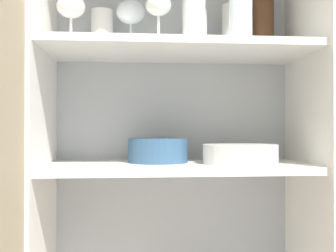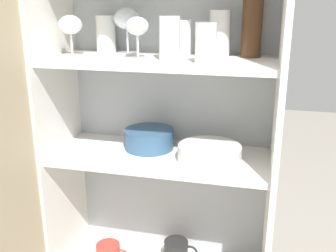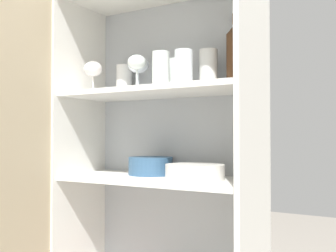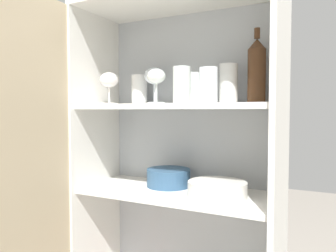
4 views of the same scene
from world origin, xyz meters
name	(u,v)px [view 1 (image 1 of 4)]	position (x,y,z in m)	size (l,w,h in m)	color
cupboard_back_panel	(173,180)	(0.00, 0.31, 0.76)	(0.76, 0.02, 1.53)	#B2B7BC
cupboard_side_left	(42,189)	(-0.37, 0.15, 0.76)	(0.02, 0.33, 1.53)	white
cupboard_side_right	(308,185)	(0.37, 0.15, 0.76)	(0.02, 0.33, 1.53)	white
shelf_board_middle	(179,167)	(0.00, 0.15, 0.82)	(0.73, 0.30, 0.02)	white
shelf_board_upper	(179,51)	(0.00, 0.15, 1.15)	(0.73, 0.30, 0.02)	white
tumbler_glass_0	(240,20)	(0.16, 0.07, 1.21)	(0.06, 0.06, 0.12)	white
tumbler_glass_1	(233,30)	(0.18, 0.23, 1.23)	(0.07, 0.07, 0.15)	white
tumbler_glass_2	(196,31)	(0.06, 0.20, 1.22)	(0.06, 0.06, 0.12)	white
tumbler_glass_3	(194,21)	(0.04, 0.12, 1.22)	(0.06, 0.06, 0.13)	white
tumbler_glass_4	(102,32)	(-0.22, 0.25, 1.22)	(0.07, 0.07, 0.13)	white
wine_glass_0	(71,10)	(-0.29, 0.13, 1.25)	(0.08, 0.08, 0.13)	silver
wine_glass_1	(158,9)	(-0.06, 0.10, 1.25)	(0.07, 0.07, 0.13)	white
wine_glass_2	(131,14)	(-0.13, 0.22, 1.27)	(0.09, 0.09, 0.15)	white
wine_bottle	(263,17)	(0.28, 0.25, 1.27)	(0.06, 0.06, 0.27)	#4C2D19
plate_stack_white	(240,154)	(0.17, 0.13, 0.86)	(0.21, 0.21, 0.05)	silver
mixing_bowl_large	(158,149)	(-0.06, 0.20, 0.87)	(0.17, 0.17, 0.07)	#33567A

